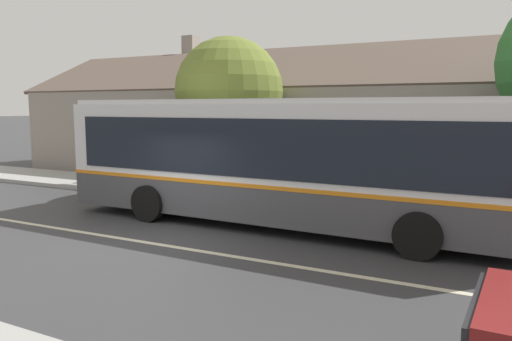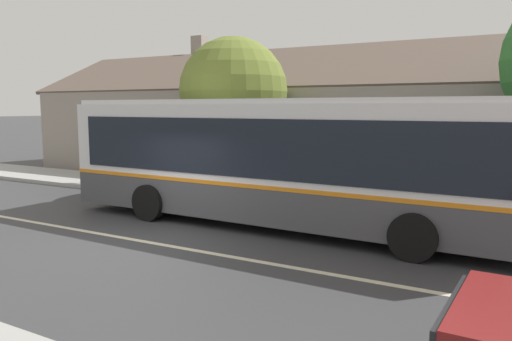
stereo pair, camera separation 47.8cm
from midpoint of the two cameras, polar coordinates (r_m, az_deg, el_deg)
name	(u,v)px [view 1 (the left image)]	position (r m, az deg, el deg)	size (l,w,h in m)	color
ground_plane	(145,242)	(11.95, -13.66, -7.99)	(300.00, 300.00, 0.00)	#38383A
sidewalk_far	(263,198)	(16.78, 0.00, -3.13)	(60.00, 3.00, 0.15)	#9E9E99
lane_divider_stripe	(145,242)	(11.95, -13.66, -7.97)	(60.00, 0.16, 0.01)	beige
community_building	(312,130)	(23.21, 5.86, 4.59)	(27.48, 9.30, 6.88)	gray
transit_bus	(280,159)	(12.88, 1.66, 1.33)	(12.32, 2.94, 3.30)	#47474C
bench_by_building	(102,173)	(20.24, -17.88, -0.27)	(1.74, 0.51, 0.94)	#4C4C4C
bench_down_street	(192,179)	(17.79, -8.04, -0.96)	(1.90, 0.51, 0.94)	#4C4C4C
street_tree_secondary	(232,95)	(17.96, -3.52, 8.63)	(3.88, 3.88, 5.59)	#4C3828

